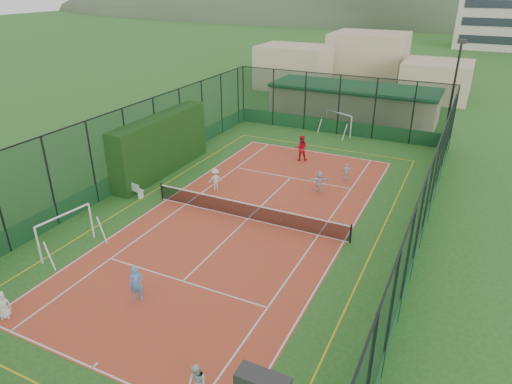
% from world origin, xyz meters
% --- Properties ---
extents(ground, '(300.00, 300.00, 0.00)m').
position_xyz_m(ground, '(0.00, 0.00, 0.00)').
color(ground, '#1F5C20').
rests_on(ground, ground).
extents(court_slab, '(11.17, 23.97, 0.01)m').
position_xyz_m(court_slab, '(0.00, 0.00, 0.01)').
color(court_slab, '#C5402B').
rests_on(court_slab, ground).
extents(tennis_net, '(11.67, 0.12, 1.06)m').
position_xyz_m(tennis_net, '(0.00, 0.00, 0.53)').
color(tennis_net, black).
rests_on(tennis_net, ground).
extents(perimeter_fence, '(18.12, 34.12, 5.00)m').
position_xyz_m(perimeter_fence, '(0.00, 0.00, 2.50)').
color(perimeter_fence, black).
rests_on(perimeter_fence, ground).
extents(floodlight_ne, '(0.60, 0.26, 8.25)m').
position_xyz_m(floodlight_ne, '(8.60, 16.60, 4.12)').
color(floodlight_ne, black).
rests_on(floodlight_ne, ground).
extents(clubhouse, '(15.20, 7.20, 3.15)m').
position_xyz_m(clubhouse, '(0.00, 22.00, 1.57)').
color(clubhouse, tan).
rests_on(clubhouse, ground).
extents(distant_hills, '(200.00, 60.00, 24.00)m').
position_xyz_m(distant_hills, '(0.00, 150.00, 0.00)').
color(distant_hills, '#384C33').
rests_on(distant_hills, ground).
extents(hedge_left, '(1.35, 8.98, 3.93)m').
position_xyz_m(hedge_left, '(-8.30, 3.53, 1.96)').
color(hedge_left, black).
rests_on(hedge_left, ground).
extents(white_bench, '(1.80, 0.83, 0.98)m').
position_xyz_m(white_bench, '(-7.80, -0.29, 0.49)').
color(white_bench, white).
rests_on(white_bench, ground).
extents(futsal_goal_near, '(3.10, 1.33, 1.93)m').
position_xyz_m(futsal_goal_near, '(-6.50, -6.65, 0.97)').
color(futsal_goal_near, white).
rests_on(futsal_goal_near, ground).
extents(futsal_goal_far, '(2.96, 1.97, 1.86)m').
position_xyz_m(futsal_goal_far, '(0.09, 16.94, 0.93)').
color(futsal_goal_far, white).
rests_on(futsal_goal_far, ground).
extents(child_near_left, '(0.70, 0.68, 1.22)m').
position_xyz_m(child_near_left, '(-4.95, -11.41, 0.62)').
color(child_near_left, white).
rests_on(child_near_left, court_slab).
extents(child_near_mid, '(0.69, 0.60, 1.59)m').
position_xyz_m(child_near_mid, '(-0.97, -8.23, 0.80)').
color(child_near_mid, '#5192E5').
rests_on(child_near_mid, court_slab).
extents(child_near_right, '(0.85, 0.79, 1.40)m').
position_xyz_m(child_near_right, '(3.97, -11.41, 0.71)').
color(child_near_right, silver).
rests_on(child_near_right, court_slab).
extents(child_far_left, '(1.01, 1.00, 1.40)m').
position_xyz_m(child_far_left, '(-3.59, 2.61, 0.71)').
color(child_far_left, silver).
rests_on(child_far_left, court_slab).
extents(child_far_right, '(0.73, 0.39, 1.19)m').
position_xyz_m(child_far_right, '(3.47, 7.54, 0.60)').
color(child_far_right, silver).
rests_on(child_far_right, court_slab).
extents(child_far_back, '(1.31, 0.96, 1.37)m').
position_xyz_m(child_far_back, '(2.38, 5.16, 0.70)').
color(child_far_back, silver).
rests_on(child_far_back, court_slab).
extents(coach, '(1.11, 1.00, 1.89)m').
position_xyz_m(coach, '(-0.55, 9.75, 0.95)').
color(coach, red).
rests_on(coach, court_slab).
extents(tennis_balls, '(3.90, 1.55, 0.07)m').
position_xyz_m(tennis_balls, '(0.04, 1.40, 0.04)').
color(tennis_balls, '#CCE033').
rests_on(tennis_balls, court_slab).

